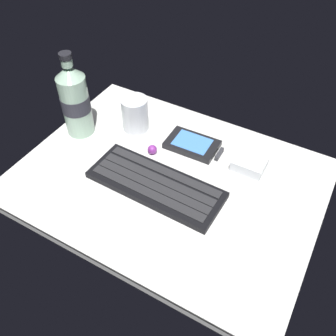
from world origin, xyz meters
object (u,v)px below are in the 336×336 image
(handheld_device, at_px, (195,145))
(trackball_mouse, at_px, (152,150))
(juice_cup, at_px, (135,115))
(water_bottle, at_px, (75,100))
(charger_block, at_px, (249,164))
(keyboard, at_px, (156,184))

(handheld_device, distance_m, trackball_mouse, 0.10)
(juice_cup, distance_m, water_bottle, 0.14)
(handheld_device, bearing_deg, trackball_mouse, -139.67)
(handheld_device, height_order, juice_cup, juice_cup)
(charger_block, bearing_deg, handheld_device, 179.74)
(juice_cup, height_order, water_bottle, water_bottle)
(handheld_device, relative_size, charger_block, 1.85)
(charger_block, bearing_deg, juice_cup, -178.82)
(handheld_device, bearing_deg, charger_block, -0.26)
(keyboard, height_order, handheld_device, keyboard)
(keyboard, relative_size, water_bottle, 1.41)
(handheld_device, bearing_deg, keyboard, -96.14)
(water_bottle, relative_size, trackball_mouse, 9.45)
(keyboard, bearing_deg, juice_cup, 134.71)
(trackball_mouse, bearing_deg, water_bottle, -175.04)
(handheld_device, distance_m, water_bottle, 0.30)
(water_bottle, bearing_deg, juice_cup, 33.88)
(keyboard, xyz_separation_m, handheld_device, (0.02, 0.15, -0.00))
(juice_cup, bearing_deg, trackball_mouse, -35.19)
(water_bottle, height_order, trackball_mouse, water_bottle)
(juice_cup, distance_m, charger_block, 0.30)
(juice_cup, xyz_separation_m, trackball_mouse, (0.08, -0.06, -0.03))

